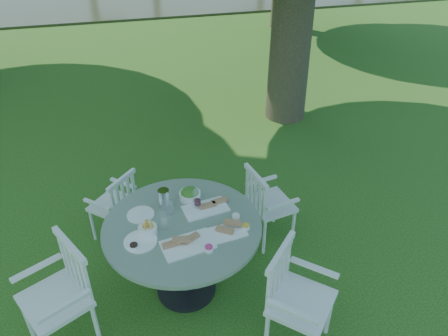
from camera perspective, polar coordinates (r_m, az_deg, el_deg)
The scene contains 7 objects.
ground at distance 4.80m, azimuth 0.59°, elevation -9.77°, with size 140.00×140.00×0.00m, color #173F0D.
table at distance 3.90m, azimuth -5.37°, elevation -9.14°, with size 1.37×1.37×0.82m.
chair_ne at distance 4.53m, azimuth 5.22°, elevation -4.33°, with size 0.49×0.52×0.88m.
chair_nw at distance 4.69m, azimuth -13.71°, elevation -4.37°, with size 0.56×0.56×0.81m.
chair_sw at distance 3.81m, azimuth -20.09°, elevation -14.52°, with size 0.65×0.67×0.99m.
chair_se at distance 3.63m, azimuth 8.73°, elevation -15.76°, with size 0.67×0.67×0.97m.
tableware at distance 3.83m, azimuth -5.76°, elevation -6.21°, with size 1.05×0.87×0.20m.
Camera 1 is at (-0.89, -3.35, 3.31)m, focal length 35.00 mm.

